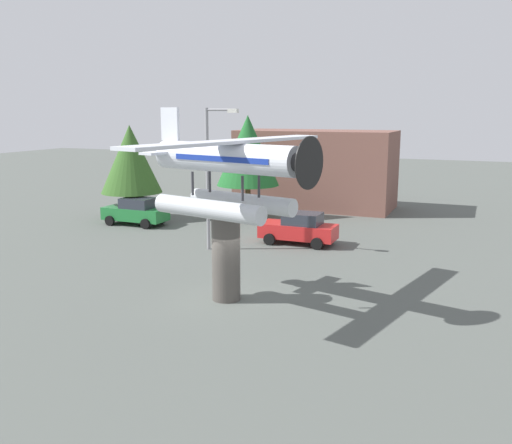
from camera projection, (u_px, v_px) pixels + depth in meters
ground_plane at (227, 299)px, 21.83m from camera, size 140.00×140.00×0.00m
display_pedestal at (226, 257)px, 21.50m from camera, size 1.10×1.10×3.37m
floatplane_monument at (228, 171)px, 20.77m from camera, size 7.17×10.37×4.00m
car_near_green at (136, 211)px, 35.97m from camera, size 4.20×2.02×1.76m
car_mid_red at (299, 228)px, 30.77m from camera, size 4.20×2.02×1.76m
streetlight_primary at (211, 168)px, 28.82m from camera, size 1.84×0.28×7.39m
storefront_building at (316, 169)px, 42.32m from camera, size 11.61×5.32×5.81m
tree_west at (131, 159)px, 37.10m from camera, size 4.05×4.05×6.35m
tree_east at (248, 151)px, 37.67m from camera, size 4.24×4.24×6.98m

